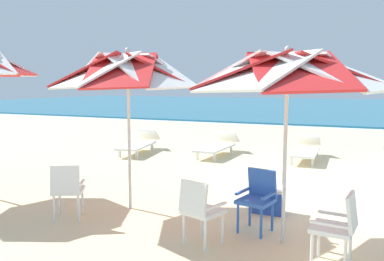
# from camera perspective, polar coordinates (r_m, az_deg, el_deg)

# --- Properties ---
(ground_plane) EXTENTS (80.00, 80.00, 0.00)m
(ground_plane) POSITION_cam_1_polar(r_m,az_deg,el_deg) (8.21, 18.06, -8.16)
(ground_plane) COLOR beige
(sea) EXTENTS (80.00, 36.00, 0.10)m
(sea) POSITION_cam_1_polar(r_m,az_deg,el_deg) (37.95, 22.47, 3.15)
(sea) COLOR teal
(sea) RESTS_ON ground
(surf_foam) EXTENTS (80.00, 0.70, 0.01)m
(surf_foam) POSITION_cam_1_polar(r_m,az_deg,el_deg) (19.71, 21.36, 0.26)
(surf_foam) COLOR white
(surf_foam) RESTS_ON ground
(beach_umbrella_0) EXTENTS (2.62, 2.62, 2.52)m
(beach_umbrella_0) POSITION_cam_1_polar(r_m,az_deg,el_deg) (5.15, 13.45, 7.93)
(beach_umbrella_0) COLOR silver
(beach_umbrella_0) RESTS_ON ground
(plastic_chair_0) EXTENTS (0.51, 0.49, 0.87)m
(plastic_chair_0) POSITION_cam_1_polar(r_m,az_deg,el_deg) (4.84, 20.23, -12.52)
(plastic_chair_0) COLOR white
(plastic_chair_0) RESTS_ON ground
(plastic_chair_1) EXTENTS (0.56, 0.58, 0.87)m
(plastic_chair_1) POSITION_cam_1_polar(r_m,az_deg,el_deg) (5.11, 1.14, -11.06)
(plastic_chair_1) COLOR white
(plastic_chair_1) RESTS_ON ground
(plastic_chair_2) EXTENTS (0.52, 0.55, 0.87)m
(plastic_chair_2) POSITION_cam_1_polar(r_m,az_deg,el_deg) (5.72, 9.39, -9.23)
(plastic_chair_2) COLOR blue
(plastic_chair_2) RESTS_ON ground
(beach_umbrella_1) EXTENTS (2.47, 2.47, 2.63)m
(beach_umbrella_1) POSITION_cam_1_polar(r_m,az_deg,el_deg) (6.52, -9.14, 8.18)
(beach_umbrella_1) COLOR silver
(beach_umbrella_1) RESTS_ON ground
(plastic_chair_3) EXTENTS (0.60, 0.62, 0.87)m
(plastic_chair_3) POSITION_cam_1_polar(r_m,az_deg,el_deg) (6.35, -17.40, -7.83)
(plastic_chair_3) COLOR white
(plastic_chair_3) RESTS_ON ground
(sun_lounger_1) EXTENTS (0.68, 2.16, 0.62)m
(sun_lounger_1) POSITION_cam_1_polar(r_m,az_deg,el_deg) (11.26, 15.97, -2.64)
(sun_lounger_1) COLOR white
(sun_lounger_1) RESTS_ON ground
(sun_lounger_2) EXTENTS (0.71, 2.17, 0.62)m
(sun_lounger_2) POSITION_cam_1_polar(r_m,az_deg,el_deg) (11.53, 3.69, -2.17)
(sun_lounger_2) COLOR white
(sun_lounger_2) RESTS_ON ground
(sun_lounger_3) EXTENTS (0.98, 2.22, 0.62)m
(sun_lounger_3) POSITION_cam_1_polar(r_m,az_deg,el_deg) (12.03, -7.56, -1.85)
(sun_lounger_3) COLOR white
(sun_lounger_3) RESTS_ON ground
(cooler_box) EXTENTS (0.50, 0.34, 0.40)m
(cooler_box) POSITION_cam_1_polar(r_m,az_deg,el_deg) (6.60, 10.91, -9.74)
(cooler_box) COLOR blue
(cooler_box) RESTS_ON ground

